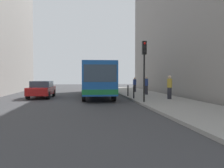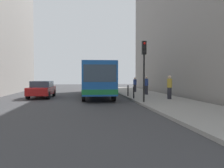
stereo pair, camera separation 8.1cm
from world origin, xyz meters
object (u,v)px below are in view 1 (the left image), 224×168
(pedestrian_far_sidewalk, at_px, (135,85))
(bus, at_px, (96,78))
(bollard_mid, at_px, (128,91))
(car_beside_bus, at_px, (42,89))
(pedestrian_near_signal, at_px, (170,87))
(bollard_near, at_px, (134,92))
(pedestrian_mid_sidewalk, at_px, (146,85))
(traffic_light, at_px, (144,60))

(pedestrian_far_sidewalk, bearing_deg, bus, 125.65)
(bollard_mid, relative_size, pedestrian_far_sidewalk, 0.58)
(car_beside_bus, bearing_deg, pedestrian_far_sidewalk, -151.81)
(pedestrian_near_signal, distance_m, pedestrian_far_sidewalk, 8.74)
(pedestrian_near_signal, bearing_deg, bollard_mid, -75.06)
(bollard_near, bearing_deg, pedestrian_near_signal, -19.33)
(bollard_mid, bearing_deg, car_beside_bus, 174.07)
(pedestrian_near_signal, distance_m, pedestrian_mid_sidewalk, 4.69)
(bus, distance_m, bollard_near, 4.60)
(bus, height_order, bollard_near, bus)
(car_beside_bus, distance_m, pedestrian_mid_sidewalk, 9.65)
(bollard_near, distance_m, bollard_mid, 2.36)
(car_beside_bus, relative_size, bollard_mid, 4.69)
(bus, relative_size, pedestrian_far_sidewalk, 6.79)
(car_beside_bus, bearing_deg, pedestrian_mid_sidewalk, -174.51)
(traffic_light, xyz_separation_m, pedestrian_mid_sidewalk, (1.96, 6.47, -1.98))
(car_beside_bus, height_order, pedestrian_mid_sidewalk, pedestrian_mid_sidewalk)
(bollard_mid, xyz_separation_m, pedestrian_mid_sidewalk, (2.06, 1.39, 0.40))
(bollard_mid, height_order, pedestrian_far_sidewalk, pedestrian_far_sidewalk)
(pedestrian_mid_sidewalk, bearing_deg, pedestrian_far_sidewalk, 20.18)
(traffic_light, xyz_separation_m, pedestrian_far_sidewalk, (1.76, 10.53, -2.05))
(pedestrian_mid_sidewalk, height_order, pedestrian_far_sidewalk, pedestrian_mid_sidewalk)
(bus, height_order, pedestrian_far_sidewalk, bus)
(pedestrian_mid_sidewalk, bearing_deg, pedestrian_near_signal, -156.26)
(bus, bearing_deg, bollard_near, 128.85)
(bus, height_order, car_beside_bus, bus)
(bus, xyz_separation_m, pedestrian_near_signal, (5.35, -4.41, -0.66))
(car_beside_bus, distance_m, pedestrian_far_sidewalk, 10.51)
(pedestrian_near_signal, height_order, pedestrian_far_sidewalk, pedestrian_near_signal)
(traffic_light, relative_size, pedestrian_mid_sidewalk, 2.35)
(pedestrian_near_signal, height_order, pedestrian_mid_sidewalk, pedestrian_near_signal)
(car_beside_bus, xyz_separation_m, bollard_mid, (7.57, -0.79, -0.16))
(traffic_light, relative_size, bollard_mid, 4.32)
(bus, relative_size, bollard_near, 11.62)
(bollard_mid, xyz_separation_m, pedestrian_far_sidewalk, (1.86, 5.44, 0.33))
(bollard_mid, bearing_deg, pedestrian_mid_sidewalk, 34.04)
(traffic_light, bearing_deg, pedestrian_near_signal, 36.16)
(bus, bearing_deg, pedestrian_far_sidewalk, -136.52)
(bus, bearing_deg, pedestrian_near_signal, 141.07)
(bollard_mid, relative_size, pedestrian_mid_sidewalk, 0.54)
(pedestrian_near_signal, bearing_deg, pedestrian_mid_sidewalk, -106.99)
(pedestrian_near_signal, bearing_deg, traffic_light, 12.71)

